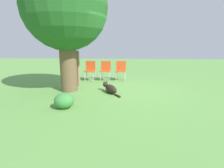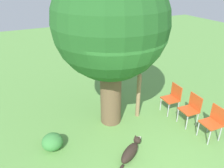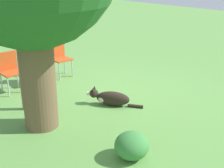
# 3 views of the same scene
# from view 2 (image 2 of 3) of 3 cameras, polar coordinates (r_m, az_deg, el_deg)

# --- Properties ---
(ground_plane) EXTENTS (30.00, 30.00, 0.00)m
(ground_plane) POSITION_cam_2_polar(r_m,az_deg,el_deg) (5.55, 9.17, -16.88)
(ground_plane) COLOR #609947
(oak_tree) EXTENTS (2.79, 2.79, 4.18)m
(oak_tree) POSITION_cam_2_polar(r_m,az_deg,el_deg) (5.30, -0.36, 15.19)
(oak_tree) COLOR brown
(oak_tree) RESTS_ON ground_plane
(dog) EXTENTS (1.01, 0.70, 0.37)m
(dog) POSITION_cam_2_polar(r_m,az_deg,el_deg) (5.28, 4.94, -17.05)
(dog) COLOR #2D231C
(dog) RESTS_ON ground_plane
(fence_post) EXTENTS (0.12, 0.12, 1.39)m
(fence_post) POSITION_cam_2_polar(r_m,az_deg,el_deg) (6.30, 6.91, -2.94)
(fence_post) COLOR #937551
(fence_post) RESTS_ON ground_plane
(red_chair_0) EXTENTS (0.44, 0.46, 0.89)m
(red_chair_0) POSITION_cam_2_polar(r_m,az_deg,el_deg) (6.09, 25.03, -8.67)
(red_chair_0) COLOR #D14C1E
(red_chair_0) RESTS_ON ground_plane
(red_chair_1) EXTENTS (0.44, 0.46, 0.89)m
(red_chair_1) POSITION_cam_2_polar(r_m,az_deg,el_deg) (6.41, 20.02, -5.81)
(red_chair_1) COLOR #D14C1E
(red_chair_1) RESTS_ON ground_plane
(red_chair_2) EXTENTS (0.44, 0.46, 0.89)m
(red_chair_2) POSITION_cam_2_polar(r_m,az_deg,el_deg) (6.79, 15.58, -3.21)
(red_chair_2) COLOR #D14C1E
(red_chair_2) RESTS_ON ground_plane
(low_shrub) EXTENTS (0.50, 0.50, 0.40)m
(low_shrub) POSITION_cam_2_polar(r_m,az_deg,el_deg) (5.60, -15.30, -14.35)
(low_shrub) COLOR #3D843D
(low_shrub) RESTS_ON ground_plane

